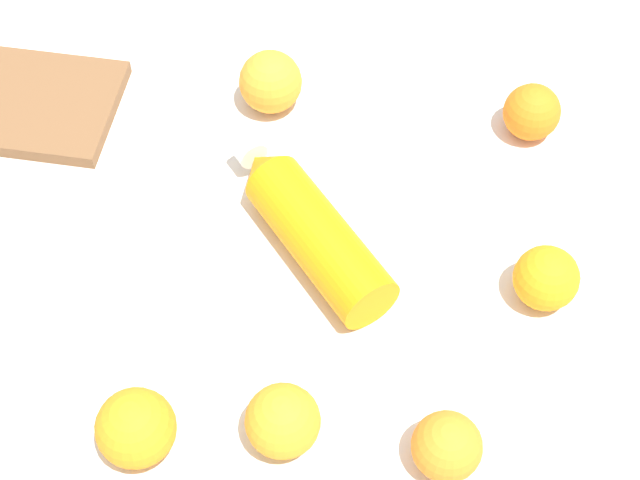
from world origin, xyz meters
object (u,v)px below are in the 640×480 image
Objects in this scene: orange_2 at (546,278)px; orange_5 at (136,428)px; orange_4 at (447,446)px; orange_3 at (271,82)px; orange_1 at (283,421)px; cutting_board at (21,102)px; orange_0 at (532,112)px; water_bottle at (309,226)px.

orange_5 is at bearing 18.29° from orange_2.
orange_4 is at bearing 53.43° from orange_2.
orange_5 is at bearing 71.58° from orange_3.
orange_4 is at bearing 166.76° from orange_1.
orange_0 is at bearing -174.44° from cutting_board.
orange_4 is at bearing 174.32° from water_bottle.
orange_0 is (-0.28, -0.15, -0.00)m from water_bottle.
orange_2 is (-0.29, -0.14, -0.00)m from orange_1.
water_bottle is 3.74× the size of orange_0.
orange_0 is 1.00× the size of orange_4.
orange_2 reaches higher than cutting_board.
water_bottle is 0.29m from orange_5.
orange_0 and orange_4 have the same top height.
orange_0 is 0.32m from orange_3.
water_bottle is 0.29m from orange_4.
orange_5 is (0.14, -0.00, 0.00)m from orange_1.
water_bottle is 0.31m from orange_0.
orange_0 is 0.24m from orange_2.
water_bottle is at bearing -99.97° from orange_1.
water_bottle is at bearing 28.04° from orange_0.
water_bottle reaches higher than cutting_board.
orange_1 is 0.32m from orange_2.
orange_4 is 0.68m from cutting_board.
orange_2 is at bearing 164.88° from cutting_board.
orange_1 is at bearing 88.97° from orange_3.
orange_0 is at bearing -140.65° from orange_5.
orange_3 is 0.31m from cutting_board.
cutting_board is at bearing 27.06° from water_bottle.
orange_0 is 0.59m from orange_5.
orange_2 is at bearing -153.47° from orange_1.
orange_1 is 0.55m from cutting_board.
orange_0 reaches higher than cutting_board.
orange_0 is 0.89× the size of orange_3.
water_bottle is 1.09× the size of cutting_board.
cutting_board is (0.16, -0.46, -0.03)m from orange_5.
orange_2 is 0.30× the size of cutting_board.
orange_3 is at bearing -73.22° from orange_4.
orange_0 is 0.98× the size of orange_2.
orange_4 is 0.30m from orange_5.
water_bottle is at bearing -128.37° from orange_5.
water_bottle is 3.32× the size of orange_3.
orange_0 is at bearing -97.74° from orange_2.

